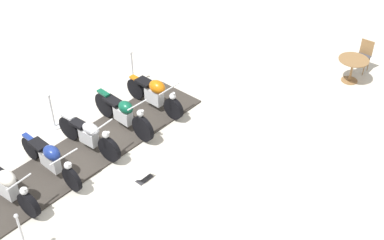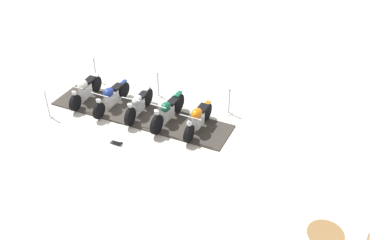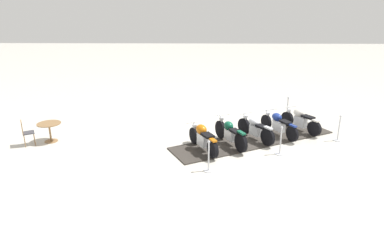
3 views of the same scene
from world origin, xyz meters
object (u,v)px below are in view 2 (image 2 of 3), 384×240
stanchion_left_front (96,73)px  stanchion_left_mid (158,89)px  stanchion_left_rear (229,105)px  stanchion_right_front (48,108)px  motorcycle_chrome (139,104)px  info_placard (116,142)px  motorcycle_copper (198,119)px  motorcycle_cream (85,90)px  cafe_table (325,238)px  motorcycle_forest (167,111)px  motorcycle_navy (111,97)px

stanchion_left_front → stanchion_left_mid: bearing=117.7°
stanchion_left_rear → stanchion_right_front: (5.32, -3.81, 0.07)m
stanchion_left_front → stanchion_right_front: size_ratio=0.95×
stanchion_left_rear → stanchion_right_front: stanchion_right_front is taller
motorcycle_chrome → info_placard: (1.50, 0.93, -0.44)m
motorcycle_copper → stanchion_left_mid: (-0.24, -2.77, -0.20)m
motorcycle_cream → stanchion_right_front: stanchion_right_front is taller
cafe_table → stanchion_left_front: bearing=-88.3°
motorcycle_copper → cafe_table: 6.00m
motorcycle_forest → cafe_table: bearing=63.0°
stanchion_right_front → info_placard: (-1.13, 2.85, -0.35)m
motorcycle_forest → motorcycle_chrome: bearing=-87.1°
motorcycle_forest → stanchion_left_rear: motorcycle_forest is taller
stanchion_left_rear → stanchion_right_front: 6.54m
motorcycle_chrome → stanchion_left_rear: 3.29m
info_placard → stanchion_left_front: bearing=-46.9°
info_placard → cafe_table: size_ratio=0.51×
motorcycle_chrome → stanchion_left_mid: stanchion_left_mid is taller
motorcycle_cream → stanchion_left_rear: size_ratio=1.77×
info_placard → cafe_table: bearing=166.6°
stanchion_left_front → stanchion_left_mid: stanchion_left_mid is taller
motorcycle_cream → stanchion_left_rear: 5.47m
motorcycle_copper → stanchion_right_front: stanchion_right_front is taller
stanchion_left_rear → motorcycle_cream: bearing=-46.4°
motorcycle_forest → stanchion_left_front: 4.36m
motorcycle_cream → motorcycle_navy: (-0.53, 1.04, 0.01)m
info_placard → stanchion_right_front: bearing=-6.0°
motorcycle_cream → motorcycle_chrome: motorcycle_chrome is taller
motorcycle_copper → cafe_table: size_ratio=2.16×
motorcycle_navy → motorcycle_forest: (-1.10, 2.06, -0.00)m
motorcycle_cream → stanchion_right_front: size_ratio=1.67×
motorcycle_chrome → stanchion_left_front: stanchion_left_front is taller
motorcycle_chrome → stanchion_left_rear: bearing=113.4°
stanchion_right_front → motorcycle_cream: bearing=-174.4°
motorcycle_chrome → stanchion_right_front: 3.26m
motorcycle_chrome → stanchion_right_front: bearing=-67.5°
motorcycle_copper → info_placard: 2.86m
stanchion_left_rear → stanchion_left_mid: bearing=-62.3°
stanchion_right_front → motorcycle_navy: bearing=156.8°
motorcycle_copper → stanchion_left_front: size_ratio=1.83×
stanchion_left_front → stanchion_right_front: 2.94m
motorcycle_cream → stanchion_left_rear: bearing=101.8°
motorcycle_cream → motorcycle_chrome: size_ratio=1.01×
motorcycle_chrome → motorcycle_forest: bearing=86.5°
motorcycle_copper → stanchion_left_rear: (-1.60, -0.18, -0.19)m
stanchion_left_front → stanchion_left_rear: 5.85m
stanchion_right_front → cafe_table: stanchion_right_front is taller
stanchion_left_front → cafe_table: size_ratio=1.18×
motorcycle_navy → motorcycle_chrome: (-0.56, 1.03, -0.02)m
motorcycle_forest → stanchion_left_rear: size_ratio=1.98×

